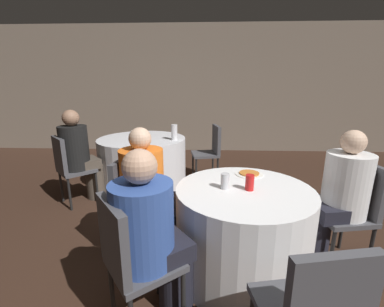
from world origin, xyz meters
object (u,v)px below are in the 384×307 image
person_orange_shirt (150,193)px  soda_can_silver (225,181)px  table_far (143,161)px  pizza_plate_near (249,174)px  chair_far_east (211,148)px  soda_can_red (250,182)px  chair_near_southwest (130,255)px  chair_near_west (134,199)px  person_blue_shirt (153,236)px  bottle_far (174,132)px  table_near (242,231)px  chair_far_southwest (69,164)px  chair_near_east (353,204)px  person_white_shirt (337,199)px  person_black_shirt (81,156)px

person_orange_shirt → soda_can_silver: size_ratio=9.67×
table_far → pizza_plate_near: size_ratio=5.29×
table_far → pizza_plate_near: pizza_plate_near is taller
chair_far_east → soda_can_silver: bearing=170.3°
pizza_plate_near → soda_can_red: 0.37m
chair_near_southwest → person_orange_shirt: person_orange_shirt is taller
chair_near_west → person_orange_shirt: (0.15, -0.03, 0.07)m
person_blue_shirt → bottle_far: size_ratio=5.20×
person_orange_shirt → soda_can_red: person_orange_shirt is taller
pizza_plate_near → bottle_far: (-0.84, 1.47, 0.11)m
table_near → chair_near_southwest: bearing=-142.3°
table_near → bottle_far: size_ratio=4.77×
table_near → soda_can_silver: 0.45m
chair_far_southwest → person_orange_shirt: 1.59m
chair_far_southwest → soda_can_red: 2.37m
chair_near_west → soda_can_red: (0.96, -0.20, 0.25)m
chair_near_east → soda_can_red: bearing=91.8°
chair_near_southwest → person_blue_shirt: 0.17m
table_far → chair_far_southwest: size_ratio=1.46×
chair_far_southwest → person_white_shirt: 2.98m
chair_far_east → pizza_plate_near: chair_far_east is taller
table_far → person_white_shirt: (2.04, -1.76, 0.24)m
chair_far_east → soda_can_red: chair_far_east is taller
chair_near_southwest → bottle_far: bearing=142.2°
person_orange_shirt → soda_can_red: size_ratio=9.67×
person_black_shirt → person_white_shirt: (2.69, -1.13, -0.02)m
chair_far_southwest → person_white_shirt: bearing=25.7°
table_near → soda_can_silver: (-0.15, -0.00, 0.43)m
table_near → person_white_shirt: person_white_shirt is taller
person_orange_shirt → bottle_far: 1.67m
chair_near_east → person_white_shirt: person_white_shirt is taller
table_near → chair_near_east: bearing=9.5°
soda_can_silver → bottle_far: bottle_far is taller
chair_near_southwest → soda_can_red: bearing=87.8°
person_blue_shirt → bottle_far: (-0.12, 2.29, 0.24)m
person_orange_shirt → person_blue_shirt: (0.15, -0.64, -0.00)m
chair_far_east → bottle_far: (-0.54, -0.30, 0.30)m
person_blue_shirt → soda_can_red: bearing=87.3°
chair_near_east → person_orange_shirt: bearing=80.7°
chair_far_southwest → soda_can_silver: 2.20m
table_near → chair_near_west: chair_near_west is taller
chair_near_east → person_white_shirt: size_ratio=0.77×
person_orange_shirt → person_black_shirt: 1.58m
person_blue_shirt → person_black_shirt: bearing=178.6°
chair_near_southwest → soda_can_silver: chair_near_southwest is taller
bottle_far → chair_near_west: bearing=-96.4°
chair_far_southwest → person_white_shirt: person_white_shirt is taller
person_blue_shirt → chair_near_west: bearing=166.7°
table_near → table_far: 2.27m
soda_can_silver → bottle_far: size_ratio=0.54×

